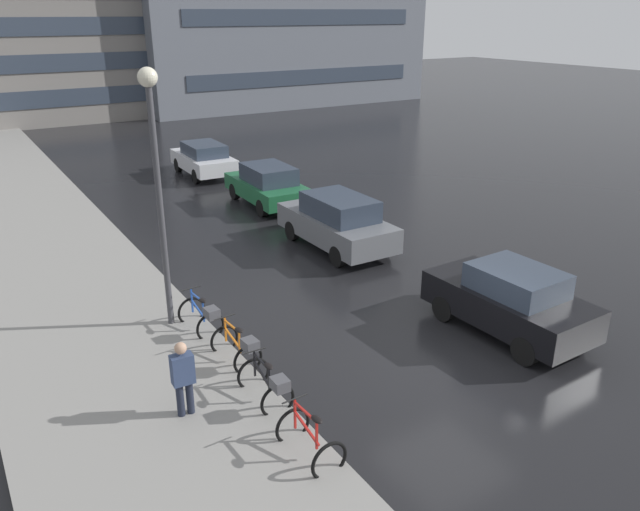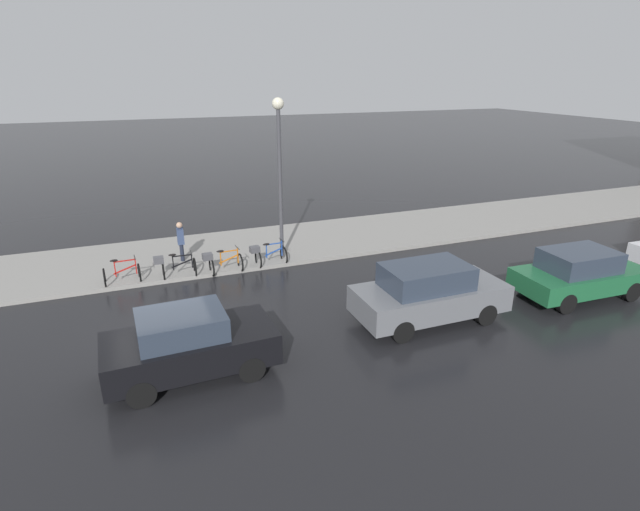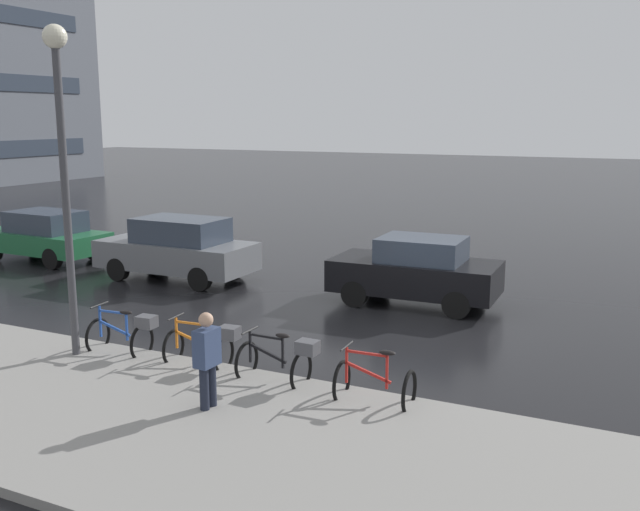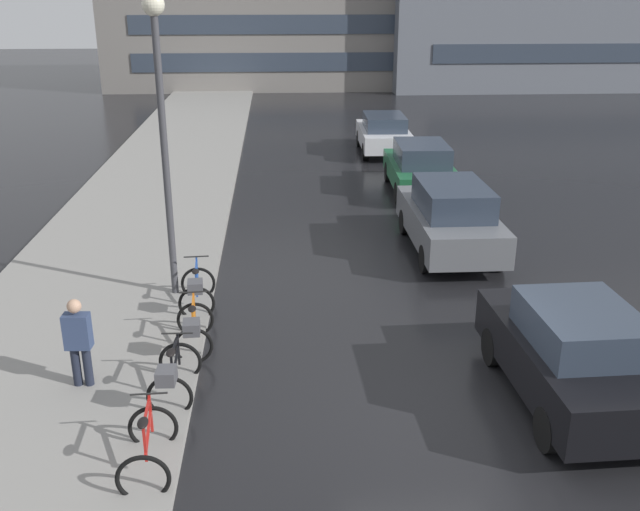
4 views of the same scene
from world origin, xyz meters
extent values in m
plane|color=black|center=(0.00, 0.00, 0.00)|extent=(140.00, 140.00, 0.00)
cube|color=gray|center=(-6.00, 10.00, 0.07)|extent=(4.80, 60.00, 0.14)
torus|color=black|center=(-4.01, -0.33, 0.35)|extent=(0.70, 0.09, 0.70)
torus|color=black|center=(-3.96, -1.43, 0.35)|extent=(0.70, 0.09, 0.70)
cube|color=red|center=(-3.98, -1.07, 0.62)|extent=(0.04, 0.04, 0.55)
cube|color=red|center=(-4.01, -0.41, 0.64)|extent=(0.04, 0.04, 0.58)
cube|color=red|center=(-3.99, -0.74, 0.87)|extent=(0.06, 0.66, 0.04)
cube|color=red|center=(-3.99, -0.77, 0.57)|extent=(0.07, 0.75, 0.27)
ellipsoid|color=black|center=(-3.98, -1.07, 0.93)|extent=(0.15, 0.27, 0.07)
cylinder|color=black|center=(-4.01, -0.41, 0.95)|extent=(0.50, 0.05, 0.03)
torus|color=black|center=(-3.86, 1.52, 0.35)|extent=(0.70, 0.08, 0.70)
torus|color=black|center=(-3.89, 0.45, 0.35)|extent=(0.70, 0.08, 0.70)
cube|color=black|center=(-3.88, 0.80, 0.62)|extent=(0.04, 0.04, 0.53)
cube|color=black|center=(-3.86, 1.44, 0.62)|extent=(0.04, 0.04, 0.54)
cube|color=black|center=(-3.87, 1.12, 0.85)|extent=(0.05, 0.64, 0.04)
cube|color=black|center=(-3.87, 1.09, 0.56)|extent=(0.05, 0.72, 0.26)
ellipsoid|color=black|center=(-3.88, 0.80, 0.91)|extent=(0.15, 0.26, 0.07)
cylinder|color=black|center=(-3.86, 1.44, 0.91)|extent=(0.50, 0.04, 0.03)
cube|color=#4C4C51|center=(-3.89, 0.33, 0.78)|extent=(0.29, 0.35, 0.22)
torus|color=black|center=(-3.78, 3.12, 0.34)|extent=(0.68, 0.11, 0.68)
torus|color=black|center=(-3.71, 2.08, 0.34)|extent=(0.68, 0.11, 0.68)
cube|color=orange|center=(-3.73, 2.41, 0.60)|extent=(0.04, 0.04, 0.51)
cube|color=orange|center=(-3.77, 3.04, 0.62)|extent=(0.04, 0.04, 0.57)
cube|color=orange|center=(-3.75, 2.73, 0.84)|extent=(0.08, 0.63, 0.04)
cube|color=orange|center=(-3.75, 2.70, 0.55)|extent=(0.08, 0.71, 0.26)
ellipsoid|color=black|center=(-3.73, 2.41, 0.88)|extent=(0.16, 0.27, 0.07)
cylinder|color=black|center=(-3.77, 3.04, 0.93)|extent=(0.50, 0.06, 0.03)
cube|color=#4C4C51|center=(-3.70, 1.96, 0.75)|extent=(0.30, 0.36, 0.22)
torus|color=black|center=(-3.89, 4.80, 0.35)|extent=(0.71, 0.11, 0.71)
torus|color=black|center=(-3.82, 3.80, 0.35)|extent=(0.71, 0.11, 0.71)
cube|color=#234CA8|center=(-3.84, 4.12, 0.61)|extent=(0.04, 0.04, 0.51)
cube|color=#234CA8|center=(-3.88, 4.73, 0.65)|extent=(0.04, 0.04, 0.60)
cube|color=#234CA8|center=(-3.86, 4.43, 0.87)|extent=(0.08, 0.60, 0.04)
cube|color=#234CA8|center=(-3.86, 4.40, 0.56)|extent=(0.08, 0.69, 0.25)
ellipsoid|color=black|center=(-3.84, 4.12, 0.89)|extent=(0.16, 0.27, 0.07)
cylinder|color=black|center=(-3.88, 4.73, 0.98)|extent=(0.50, 0.06, 0.03)
cube|color=#4C4C51|center=(-3.81, 3.68, 0.76)|extent=(0.30, 0.36, 0.22)
cube|color=black|center=(2.26, 0.57, 0.70)|extent=(1.95, 3.99, 0.76)
cube|color=#2D3847|center=(2.27, 0.42, 1.36)|extent=(1.56, 2.00, 0.56)
cylinder|color=black|center=(1.41, 1.77, 0.32)|extent=(0.24, 0.65, 0.64)
cylinder|color=black|center=(3.04, 1.82, 0.32)|extent=(0.24, 0.65, 0.64)
cylinder|color=black|center=(1.49, -0.67, 0.32)|extent=(0.24, 0.65, 0.64)
cylinder|color=black|center=(3.11, -0.62, 0.32)|extent=(0.24, 0.65, 0.64)
cube|color=slate|center=(1.94, 7.37, 0.70)|extent=(1.87, 4.40, 0.75)
cube|color=#2D3847|center=(1.94, 7.19, 1.40)|extent=(1.53, 2.41, 0.66)
cylinder|color=black|center=(1.10, 8.73, 0.32)|extent=(0.22, 0.64, 0.64)
cylinder|color=black|center=(2.77, 8.73, 0.32)|extent=(0.22, 0.64, 0.64)
cylinder|color=black|center=(1.11, 6.00, 0.32)|extent=(0.22, 0.64, 0.64)
cylinder|color=black|center=(2.77, 6.00, 0.32)|extent=(0.22, 0.64, 0.64)
cube|color=#1E6038|center=(2.28, 12.77, 0.63)|extent=(2.01, 4.26, 0.61)
cube|color=#2D3847|center=(2.27, 12.60, 1.25)|extent=(1.60, 2.24, 0.64)
cylinder|color=black|center=(1.49, 14.10, 0.32)|extent=(0.24, 0.65, 0.64)
cylinder|color=black|center=(3.15, 14.04, 0.32)|extent=(0.24, 0.65, 0.64)
cylinder|color=black|center=(1.40, 11.50, 0.32)|extent=(0.24, 0.65, 0.64)
cylinder|color=black|center=(3.06, 11.44, 0.32)|extent=(0.24, 0.65, 0.64)
cube|color=silver|center=(1.95, 18.45, 0.64)|extent=(1.94, 4.09, 0.64)
cube|color=#2D3847|center=(1.94, 18.29, 1.23)|extent=(1.56, 2.29, 0.54)
cylinder|color=black|center=(1.17, 19.73, 0.32)|extent=(0.24, 0.65, 0.64)
cylinder|color=black|center=(2.79, 19.68, 0.32)|extent=(0.24, 0.65, 0.64)
cylinder|color=black|center=(1.10, 17.22, 0.32)|extent=(0.24, 0.65, 0.64)
cylinder|color=black|center=(2.72, 17.18, 0.32)|extent=(0.24, 0.65, 0.64)
cylinder|color=#1E2333|center=(-5.45, 1.27, 0.40)|extent=(0.14, 0.14, 0.80)
cylinder|color=#1E2333|center=(-5.27, 1.26, 0.40)|extent=(0.14, 0.14, 0.80)
cube|color=navy|center=(-5.36, 1.26, 1.09)|extent=(0.41, 0.26, 0.57)
sphere|color=tan|center=(-5.36, 1.26, 1.51)|extent=(0.22, 0.22, 0.22)
cylinder|color=#424247|center=(-4.38, 4.88, 2.81)|extent=(0.14, 0.14, 5.62)
sphere|color=#F2EACC|center=(-4.38, 4.88, 5.78)|extent=(0.42, 0.42, 0.42)
cube|color=gray|center=(-2.16, 40.59, 5.07)|extent=(20.97, 10.31, 10.15)
cube|color=#333D4C|center=(-2.16, 35.39, 1.83)|extent=(17.19, 0.06, 1.10)
cube|color=#333D4C|center=(-2.16, 35.39, 3.99)|extent=(17.19, 0.06, 1.10)
cube|color=#333D4C|center=(-2.16, 35.39, 6.16)|extent=(17.19, 0.06, 1.10)
cube|color=slate|center=(16.51, 37.59, 6.62)|extent=(23.05, 7.33, 13.24)
cube|color=#333D4C|center=(16.51, 33.89, 2.38)|extent=(18.90, 0.06, 1.10)
cube|color=#333D4C|center=(16.51, 33.89, 6.62)|extent=(18.90, 0.06, 1.10)
camera|label=1|loc=(-8.34, -8.20, 7.05)|focal=35.00mm
camera|label=2|loc=(12.92, -0.33, 6.82)|focal=28.00mm
camera|label=3|loc=(-13.71, -4.67, 4.45)|focal=40.00mm
camera|label=4|loc=(-2.21, -8.86, 6.09)|focal=40.00mm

